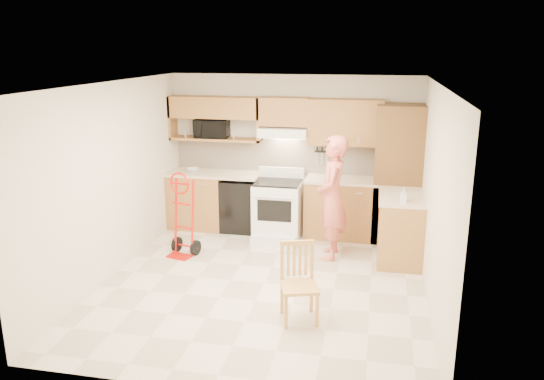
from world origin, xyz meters
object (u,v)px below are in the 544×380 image
(range, at_px, (277,206))
(dining_chair, at_px, (299,284))
(hand_truck, at_px, (181,219))
(microwave, at_px, (212,128))
(person, at_px, (332,198))

(range, bearing_deg, dining_chair, -73.85)
(range, relative_size, hand_truck, 0.96)
(range, xyz_separation_m, hand_truck, (-1.21, -0.96, 0.02))
(hand_truck, xyz_separation_m, dining_chair, (1.93, -1.53, -0.12))
(hand_truck, bearing_deg, dining_chair, -23.82)
(hand_truck, bearing_deg, range, 53.14)
(range, distance_m, dining_chair, 2.60)
(hand_truck, relative_size, dining_chair, 1.28)
(range, bearing_deg, microwave, 159.41)
(person, distance_m, hand_truck, 2.16)
(person, bearing_deg, range, -124.98)
(hand_truck, height_order, dining_chair, hand_truck)
(hand_truck, distance_m, dining_chair, 2.46)
(microwave, xyz_separation_m, range, (1.16, -0.44, -1.11))
(dining_chair, bearing_deg, hand_truck, 123.94)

